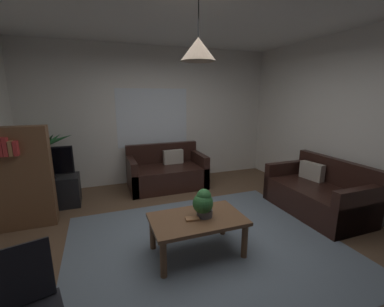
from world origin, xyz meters
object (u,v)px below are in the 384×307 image
(bookshelf_corner, at_px, (23,177))
(pendant_lamp, at_px, (198,49))
(couch_right_side, at_px, (318,195))
(coffee_table, at_px, (197,223))
(tv_stand, at_px, (50,192))
(couch_under_window, at_px, (167,173))
(potted_palm_corner, at_px, (46,165))
(potted_plant_on_table, at_px, (204,203))
(remote_on_table_0, at_px, (208,213))
(book_on_table_0, at_px, (192,219))
(tv, at_px, (46,163))

(bookshelf_corner, distance_m, pendant_lamp, 2.84)
(couch_right_side, xyz_separation_m, pendant_lamp, (-2.15, -0.34, 1.95))
(bookshelf_corner, relative_size, pendant_lamp, 2.28)
(coffee_table, relative_size, tv_stand, 1.17)
(couch_under_window, relative_size, pendant_lamp, 2.39)
(couch_right_side, relative_size, potted_palm_corner, 1.16)
(potted_palm_corner, bearing_deg, potted_plant_on_table, -51.29)
(potted_plant_on_table, bearing_deg, tv_stand, 133.26)
(tv_stand, bearing_deg, remote_on_table_0, -45.19)
(remote_on_table_0, relative_size, pendant_lamp, 0.26)
(coffee_table, relative_size, potted_plant_on_table, 3.22)
(book_on_table_0, height_order, bookshelf_corner, bookshelf_corner)
(potted_plant_on_table, bearing_deg, couch_under_window, 86.11)
(couch_right_side, distance_m, remote_on_table_0, 2.03)
(couch_under_window, height_order, potted_palm_corner, potted_palm_corner)
(coffee_table, xyz_separation_m, bookshelf_corner, (-1.97, 1.39, 0.35))
(potted_palm_corner, relative_size, pendant_lamp, 2.07)
(couch_under_window, xyz_separation_m, book_on_table_0, (-0.30, -2.27, 0.18))
(book_on_table_0, bearing_deg, potted_palm_corner, 126.22)
(couch_right_side, bearing_deg, potted_plant_on_table, -80.67)
(remote_on_table_0, relative_size, tv, 0.20)
(couch_under_window, relative_size, coffee_table, 1.40)
(tv, relative_size, potted_palm_corner, 0.63)
(potted_palm_corner, bearing_deg, bookshelf_corner, -95.10)
(book_on_table_0, height_order, tv, tv)
(remote_on_table_0, xyz_separation_m, potted_palm_corner, (-2.02, 2.40, 0.15))
(pendant_lamp, bearing_deg, couch_right_side, 9.04)
(potted_plant_on_table, xyz_separation_m, pendant_lamp, (-0.08, -0.00, 1.62))
(couch_right_side, xyz_separation_m, tv, (-3.93, 1.62, 0.48))
(tv, distance_m, potted_palm_corner, 0.51)
(book_on_table_0, bearing_deg, bookshelf_corner, 143.39)
(coffee_table, xyz_separation_m, potted_plant_on_table, (0.08, 0.00, 0.24))
(couch_right_side, relative_size, pendant_lamp, 2.41)
(potted_plant_on_table, bearing_deg, potted_palm_corner, 128.71)
(remote_on_table_0, bearing_deg, potted_palm_corner, 150.79)
(bookshelf_corner, bearing_deg, couch_right_side, -14.23)
(remote_on_table_0, height_order, tv, tv)
(couch_right_side, distance_m, tv, 4.28)
(potted_palm_corner, height_order, bookshelf_corner, bookshelf_corner)
(book_on_table_0, height_order, potted_plant_on_table, potted_plant_on_table)
(potted_plant_on_table, xyz_separation_m, potted_palm_corner, (-1.96, 2.44, -0.01))
(tv_stand, height_order, pendant_lamp, pendant_lamp)
(tv, distance_m, pendant_lamp, 3.03)
(tv, height_order, bookshelf_corner, bookshelf_corner)
(book_on_table_0, height_order, pendant_lamp, pendant_lamp)
(couch_under_window, relative_size, tv_stand, 1.63)
(couch_under_window, relative_size, remote_on_table_0, 9.17)
(remote_on_table_0, xyz_separation_m, tv_stand, (-1.93, 1.94, -0.21))
(book_on_table_0, distance_m, bookshelf_corner, 2.38)
(pendant_lamp, bearing_deg, potted_plant_on_table, 0.95)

